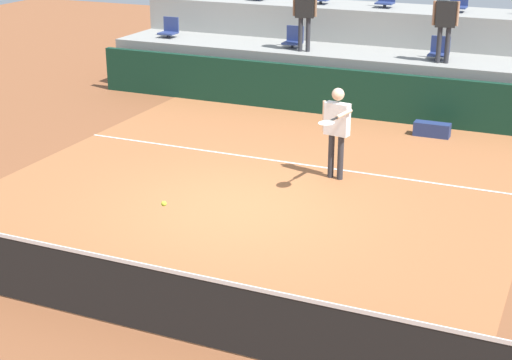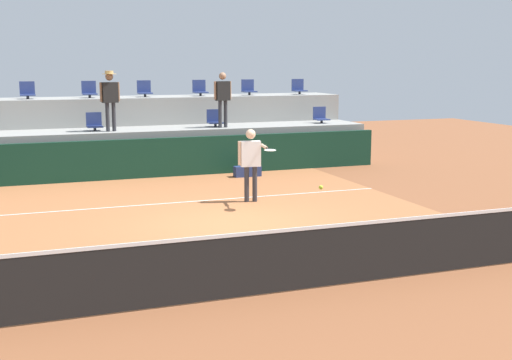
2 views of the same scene
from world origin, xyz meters
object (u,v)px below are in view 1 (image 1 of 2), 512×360
object	(u,v)px
stadium_chair_lower_right	(439,50)
tennis_ball	(164,204)
stadium_chair_lower_far_left	(170,29)
spectator_with_hat	(305,8)
tennis_player	(336,125)
spectator_in_white	(445,19)
stadium_chair_upper_mid_right	(458,3)
equipment_bag	(432,130)
stadium_chair_lower_left	(294,39)

from	to	relation	value
stadium_chair_lower_right	tennis_ball	size ratio (longest dim) A/B	7.65
stadium_chair_lower_far_left	spectator_with_hat	bearing A→B (deg)	-5.56
tennis_ball	tennis_player	bearing A→B (deg)	82.72
spectator_in_white	tennis_ball	distance (m)	10.07
stadium_chair_upper_mid_right	spectator_in_white	bearing A→B (deg)	-87.17
stadium_chair_lower_far_left	tennis_ball	size ratio (longest dim) A/B	7.65
tennis_player	equipment_bag	size ratio (longest dim) A/B	2.21
stadium_chair_lower_left	equipment_bag	bearing A→B (deg)	-26.92
stadium_chair_lower_far_left	stadium_chair_upper_mid_right	size ratio (longest dim) A/B	1.00
stadium_chair_lower_left	stadium_chair_upper_mid_right	bearing A→B (deg)	26.34
stadium_chair_lower_far_left	spectator_in_white	size ratio (longest dim) A/B	0.32
stadium_chair_lower_left	spectator_in_white	size ratio (longest dim) A/B	0.32
stadium_chair_lower_right	spectator_in_white	bearing A→B (deg)	-69.21
stadium_chair_upper_mid_right	stadium_chair_lower_far_left	bearing A→B (deg)	-165.89
stadium_chair_lower_far_left	spectator_in_white	world-z (taller)	spectator_in_white
stadium_chair_lower_far_left	tennis_player	size ratio (longest dim) A/B	0.31
stadium_chair_lower_left	equipment_bag	size ratio (longest dim) A/B	0.68
tennis_ball	equipment_bag	xyz separation A→B (m)	(1.71, 8.29, -1.12)
spectator_in_white	stadium_chair_lower_left	bearing A→B (deg)	174.15
stadium_chair_upper_mid_right	spectator_in_white	size ratio (longest dim) A/B	0.32
stadium_chair_upper_mid_right	spectator_with_hat	size ratio (longest dim) A/B	0.31
equipment_bag	stadium_chair_upper_mid_right	bearing A→B (deg)	94.73
stadium_chair_lower_far_left	stadium_chair_lower_left	size ratio (longest dim) A/B	1.00
spectator_with_hat	spectator_in_white	size ratio (longest dim) A/B	1.04
stadium_chair_lower_left	equipment_bag	world-z (taller)	stadium_chair_lower_left
spectator_in_white	stadium_chair_lower_far_left	bearing A→B (deg)	176.98
stadium_chair_lower_far_left	stadium_chair_lower_right	world-z (taller)	same
spectator_with_hat	stadium_chair_upper_mid_right	bearing A→B (deg)	34.16
stadium_chair_lower_left	stadium_chair_lower_right	xyz separation A→B (m)	(3.60, 0.00, 0.00)
spectator_in_white	spectator_with_hat	bearing A→B (deg)	-180.00
stadium_chair_upper_mid_right	tennis_player	distance (m)	7.28
tennis_player	spectator_in_white	bearing A→B (deg)	80.09
tennis_ball	stadium_chair_lower_far_left	bearing A→B (deg)	119.26
spectator_with_hat	stadium_chair_lower_left	bearing A→B (deg)	137.48
stadium_chair_upper_mid_right	spectator_with_hat	xyz separation A→B (m)	(-3.22, -2.18, -0.02)
stadium_chair_lower_far_left	stadium_chair_lower_left	bearing A→B (deg)	0.00
stadium_chair_upper_mid_right	spectator_in_white	world-z (taller)	spectator_in_white
tennis_ball	equipment_bag	bearing A→B (deg)	78.37
stadium_chair_lower_right	equipment_bag	world-z (taller)	stadium_chair_lower_right
stadium_chair_lower_far_left	equipment_bag	bearing A→B (deg)	-15.03
stadium_chair_lower_right	stadium_chair_lower_left	bearing A→B (deg)	180.00
stadium_chair_upper_mid_right	tennis_ball	bearing A→B (deg)	-96.56
tennis_ball	spectator_in_white	bearing A→B (deg)	81.40
stadium_chair_lower_left	stadium_chair_upper_mid_right	distance (m)	4.15
stadium_chair_upper_mid_right	tennis_player	bearing A→B (deg)	-96.05
stadium_chair_lower_far_left	equipment_bag	size ratio (longest dim) A/B	0.68
tennis_player	spectator_with_hat	size ratio (longest dim) A/B	0.99
stadium_chair_lower_left	spectator_in_white	bearing A→B (deg)	-5.85
spectator_with_hat	tennis_ball	size ratio (longest dim) A/B	25.07
stadium_chair_lower_right	tennis_ball	xyz separation A→B (m)	(-1.35, -10.30, -0.20)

